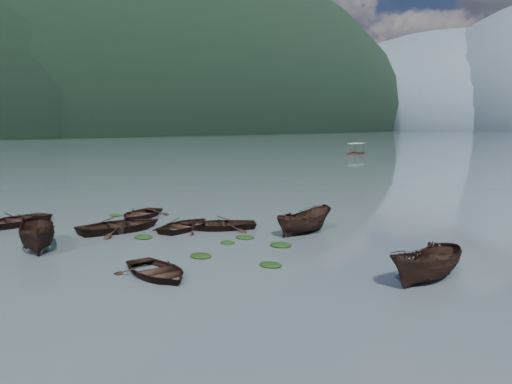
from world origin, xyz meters
The scene contains 21 objects.
ground_plane centered at (0.00, 0.00, 0.00)m, with size 2400.00×2400.00×0.00m, color #4D5960.
left_ridge_far centered at (-480.00, 250.00, 0.00)m, with size 560.00×1400.00×380.00m, color black.
haze_mtn_a centered at (-260.00, 900.00, 0.00)m, with size 520.00×520.00×280.00m, color #475666.
rowboat_0 centered at (-11.30, 2.36, 0.00)m, with size 3.39×4.75×0.98m, color black.
rowboat_1 centered at (-4.86, 5.50, 0.00)m, with size 3.54×4.95×1.03m, color black.
rowboat_2 centered at (-4.33, 0.22, 0.00)m, with size 1.66×4.40×1.70m, color black.
rowboat_3 centered at (-2.25, 8.19, 0.00)m, with size 2.95×4.12×0.85m, color black.
rowboat_4 centered at (3.60, 0.92, 0.00)m, with size 2.74×3.84×0.80m, color black.
rowboat_5 centered at (12.46, 6.89, 0.00)m, with size 1.56×4.16×1.61m, color black.
rowboat_6 centered at (-7.44, 8.99, 0.00)m, with size 2.95×4.13×0.86m, color black.
rowboat_7 centered at (-0.81, 9.46, 0.00)m, with size 3.12×4.36×0.90m, color black.
rowboat_8 centered at (3.85, 11.54, 0.00)m, with size 1.59×4.22×1.63m, color black.
weed_clump_0 centered at (-2.34, 5.08, 0.00)m, with size 1.10×0.90×0.24m, color black.
weed_clump_1 centered at (-5.94, 7.28, 0.00)m, with size 1.02×0.82×0.23m, color black.
weed_clump_2 centered at (2.91, 4.15, 0.00)m, with size 1.10×0.88×0.24m, color black.
weed_clump_3 centered at (2.06, 6.99, 0.00)m, with size 0.84×0.71×0.19m, color black.
weed_clump_4 centered at (6.34, 4.96, 0.00)m, with size 1.06×0.84×0.22m, color black.
weed_clump_5 centered at (-9.20, 8.32, 0.00)m, with size 0.95×0.77×0.20m, color black.
weed_clump_6 centered at (2.01, 8.46, 0.00)m, with size 1.05×0.88×0.22m, color black.
weed_clump_7 centered at (4.60, 8.15, 0.00)m, with size 1.16×0.93×0.25m, color black.
pontoon_left centered at (-31.97, 88.57, 0.00)m, with size 2.51×6.04×2.31m, color black, non-canonical shape.
Camera 1 is at (18.84, -11.96, 5.99)m, focal length 35.00 mm.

